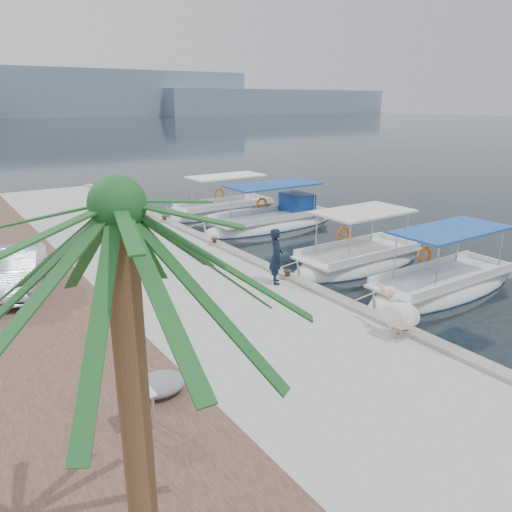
{
  "coord_description": "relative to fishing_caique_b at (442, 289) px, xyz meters",
  "views": [
    {
      "loc": [
        -10.18,
        -11.08,
        6.32
      ],
      "look_at": [
        -1.0,
        2.45,
        1.2
      ],
      "focal_mm": 35.0,
      "sensor_mm": 36.0,
      "label": 1
    }
  ],
  "objects": [
    {
      "name": "fishing_caique_d",
      "position": [
        0.61,
        10.82,
        0.06
      ],
      "size": [
        7.98,
        2.51,
        2.83
      ],
      "color": "silver",
      "rests_on": "ground"
    },
    {
      "name": "fishing_caique_e",
      "position": [
        0.08,
        14.77,
        -0.0
      ],
      "size": [
        7.15,
        2.28,
        2.83
      ],
      "color": "silver",
      "rests_on": "ground"
    },
    {
      "name": "tarp_bundle",
      "position": [
        -10.83,
        -1.04,
        0.58
      ],
      "size": [
        1.1,
        0.9,
        0.4
      ],
      "primitive_type": "ellipsoid",
      "color": "slate",
      "rests_on": "cobblestone_strip"
    },
    {
      "name": "date_palm",
      "position": [
        -12.74,
        -5.06,
        5.2
      ],
      "size": [
        4.6,
        4.6,
        5.78
      ],
      "color": "brown",
      "rests_on": "cobblestone_strip"
    },
    {
      "name": "fishing_caique_b",
      "position": [
        0.0,
        0.0,
        0.0
      ],
      "size": [
        6.98,
        2.22,
        2.83
      ],
      "color": "silver",
      "rests_on": "ground"
    },
    {
      "name": "fishing_caique_c",
      "position": [
        -0.34,
        3.67,
        -0.0
      ],
      "size": [
        6.31,
        2.49,
        2.83
      ],
      "color": "silver",
      "rests_on": "ground"
    },
    {
      "name": "mooring_bollards",
      "position": [
        -4.43,
        2.93,
        0.57
      ],
      "size": [
        0.28,
        20.28,
        0.33
      ],
      "color": "black",
      "rests_on": "concrete_quay"
    },
    {
      "name": "distant_hills",
      "position": [
        25.53,
        202.93,
        7.49
      ],
      "size": [
        330.0,
        60.0,
        18.0
      ],
      "color": "slate",
      "rests_on": "ground"
    },
    {
      "name": "ground",
      "position": [
        -4.08,
        1.43,
        -0.12
      ],
      "size": [
        400.0,
        400.0,
        0.0
      ],
      "primitive_type": "plane",
      "color": "black",
      "rests_on": "ground"
    },
    {
      "name": "quay_curb",
      "position": [
        -4.3,
        6.43,
        0.44
      ],
      "size": [
        0.44,
        40.0,
        0.12
      ],
      "primitive_type": "cube",
      "color": "gray",
      "rests_on": "concrete_quay"
    },
    {
      "name": "concrete_quay",
      "position": [
        -7.08,
        6.43,
        0.13
      ],
      "size": [
        6.0,
        40.0,
        0.5
      ],
      "primitive_type": "cube",
      "color": "#A1A19C",
      "rests_on": "ground"
    },
    {
      "name": "parked_car",
      "position": [
        -12.19,
        6.94,
        1.05
      ],
      "size": [
        2.59,
        4.33,
        1.35
      ],
      "primitive_type": "imported",
      "rotation": [
        0.0,
        0.0,
        -0.3
      ],
      "color": "silver",
      "rests_on": "cobblestone_strip"
    },
    {
      "name": "folding_table",
      "position": [
        -11.6,
        -1.88,
        0.9
      ],
      "size": [
        0.55,
        0.55,
        0.73
      ],
      "color": "silver",
      "rests_on": "cobblestone_strip"
    },
    {
      "name": "fisherman",
      "position": [
        -4.95,
        2.88,
        1.3
      ],
      "size": [
        0.72,
        0.81,
        1.86
      ],
      "primitive_type": "imported",
      "rotation": [
        0.0,
        0.0,
        1.05
      ],
      "color": "black",
      "rests_on": "concrete_quay"
    },
    {
      "name": "cobblestone_strip",
      "position": [
        -12.08,
        6.43,
        0.13
      ],
      "size": [
        4.0,
        40.0,
        0.5
      ],
      "primitive_type": "cube",
      "color": "#4F3229",
      "rests_on": "ground"
    },
    {
      "name": "pelican",
      "position": [
        -4.73,
        -2.07,
        1.01
      ],
      "size": [
        0.77,
        1.59,
        1.23
      ],
      "color": "tan",
      "rests_on": "concrete_quay"
    }
  ]
}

